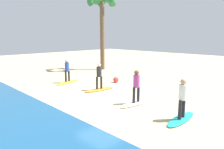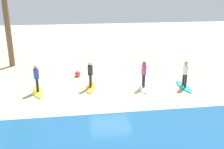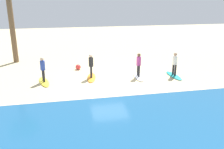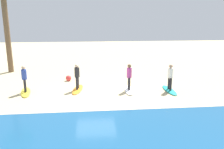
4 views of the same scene
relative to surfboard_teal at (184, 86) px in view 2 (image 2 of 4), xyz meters
The scene contains 10 objects.
ground_plane 4.73m from the surfboard_teal, ahead, with size 60.00×60.00×0.00m, color #CCB789.
surfboard_teal is the anchor object (origin of this frame).
surfer_teal 0.99m from the surfboard_teal, 90.00° to the left, with size 0.32×0.46×1.64m.
surfboard_white 2.59m from the surfboard_teal, ahead, with size 2.10×0.56×0.09m, color white.
surfer_white 2.78m from the surfboard_teal, ahead, with size 0.32×0.46×1.64m.
surfboard_orange 5.91m from the surfboard_teal, ahead, with size 2.10×0.56×0.09m, color orange.
surfer_orange 5.99m from the surfboard_teal, ahead, with size 0.32×0.46×1.64m.
surfboard_yellow 9.08m from the surfboard_teal, ahead, with size 2.10×0.56×0.09m, color yellow.
surfer_yellow 9.14m from the surfboard_teal, ahead, with size 0.32×0.45×1.64m.
beach_ball 7.29m from the surfboard_teal, 24.66° to the right, with size 0.41×0.41×0.41m, color #E53838.
Camera 2 is at (1.99, 14.57, 6.08)m, focal length 41.71 mm.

